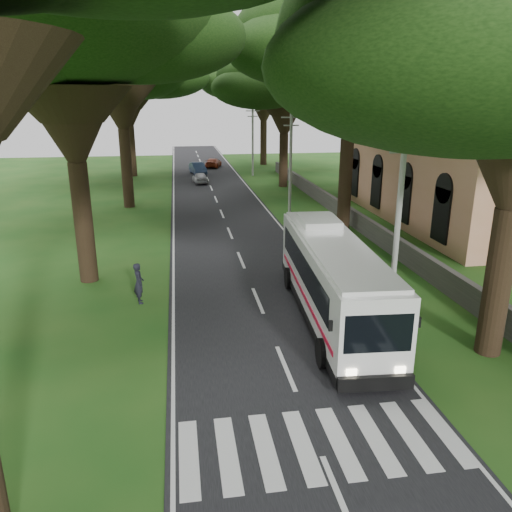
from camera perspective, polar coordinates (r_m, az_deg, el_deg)
The scene contains 19 objects.
ground at distance 15.86m, azimuth 4.99°, elevation -16.26°, with size 140.00×140.00×0.00m, color #1B4C15.
road at distance 38.91m, azimuth -3.78°, elevation 4.49°, with size 8.00×120.00×0.04m, color black.
crosswalk at distance 14.30m, azimuth 7.01°, elevation -20.63°, with size 8.00×3.00×0.01m, color silver.
property_wall at distance 39.63m, azimuth 9.47°, elevation 5.41°, with size 0.35×50.00×1.20m, color #383533.
church at distance 40.51m, azimuth 23.11°, elevation 10.70°, with size 14.00×24.00×11.60m.
pole_near at distance 21.24m, azimuth 15.96°, elevation 4.31°, with size 1.60×0.24×8.00m.
pole_mid at distance 40.01m, azimuth 3.97°, elevation 10.92°, with size 1.60×0.24×8.00m.
pole_far at distance 59.59m, azimuth -0.38°, elevation 13.16°, with size 1.60×0.24×8.00m.
tree_l_mida at distance 25.38m, azimuth -21.31°, elevation 23.72°, with size 13.77×13.77×15.08m.
tree_l_midb at distance 43.16m, azimuth -15.65°, elevation 22.68°, with size 14.88×14.88×16.37m.
tree_l_far at distance 61.03m, azimuth -14.65°, elevation 19.74°, with size 15.77×15.77×15.07m.
tree_r_mida at distance 34.86m, azimuth 11.04°, elevation 23.53°, with size 15.12×15.12×15.92m.
tree_r_midb at distance 51.93m, azimuth 3.32°, elevation 19.72°, with size 13.48×13.48×13.74m.
tree_r_far at distance 69.82m, azimuth 0.90°, elevation 20.05°, with size 15.75×15.75×15.20m.
coach_bus at distance 20.62m, azimuth 8.69°, elevation -2.45°, with size 3.25×11.60×3.38m.
distant_car_a at distance 54.69m, azimuth -6.41°, elevation 8.88°, with size 1.38×3.43×1.17m, color #A2A3A6.
distant_car_b at distance 61.58m, azimuth -6.67°, elevation 9.94°, with size 1.44×4.12×1.36m, color navy.
distant_car_c at distance 67.43m, azimuth -4.90°, elevation 10.58°, with size 1.67×4.10×1.19m, color maroon.
pedestrian at distance 22.89m, azimuth -13.24°, elevation -3.03°, with size 0.68×0.45×1.87m, color black.
Camera 1 is at (-3.34, -12.75, 8.83)m, focal length 35.00 mm.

